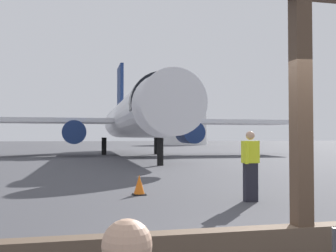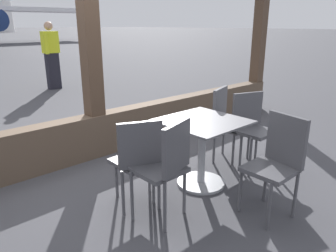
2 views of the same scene
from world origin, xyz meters
The scene contains 6 objects.
ground_plane centered at (0.00, 40.00, 0.00)m, with size 220.00×220.00×0.00m, color #424247.
window_frame centered at (0.00, 0.00, 1.30)m, with size 7.65×0.24×3.51m.
airplane centered at (1.69, 28.64, 3.27)m, with size 29.68×30.23×10.02m.
ground_crew_worker centered at (1.53, 4.82, 0.90)m, with size 0.43×0.43×1.74m.
traffic_cone centered at (-1.00, 6.51, 0.26)m, with size 0.36×0.36×0.55m.
fuel_storage_tank centered at (17.63, 73.09, 3.11)m, with size 9.82×9.82×6.23m, color white.
Camera 1 is at (-2.51, -4.13, 1.59)m, focal length 41.38 mm.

